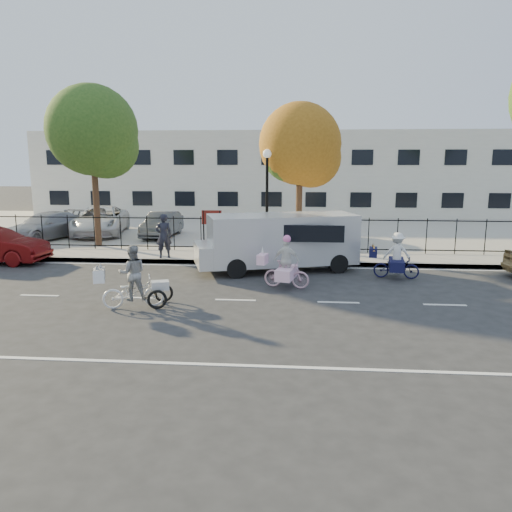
# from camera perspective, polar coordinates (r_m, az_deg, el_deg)

# --- Properties ---
(ground) EXTENTS (120.00, 120.00, 0.00)m
(ground) POSITION_cam_1_polar(r_m,az_deg,el_deg) (14.72, -2.37, -5.06)
(ground) COLOR #333334
(road_markings) EXTENTS (60.00, 9.52, 0.01)m
(road_markings) POSITION_cam_1_polar(r_m,az_deg,el_deg) (14.72, -2.37, -5.05)
(road_markings) COLOR silver
(road_markings) RESTS_ON ground
(curb) EXTENTS (60.00, 0.10, 0.15)m
(curb) POSITION_cam_1_polar(r_m,az_deg,el_deg) (19.58, -0.54, -0.78)
(curb) COLOR #A8A399
(curb) RESTS_ON ground
(sidewalk) EXTENTS (60.00, 2.20, 0.15)m
(sidewalk) POSITION_cam_1_polar(r_m,az_deg,el_deg) (20.61, -0.27, -0.19)
(sidewalk) COLOR #A8A399
(sidewalk) RESTS_ON ground
(parking_lot) EXTENTS (60.00, 15.60, 0.15)m
(parking_lot) POSITION_cam_1_polar(r_m,az_deg,el_deg) (29.36, 1.25, 3.17)
(parking_lot) COLOR #A8A399
(parking_lot) RESTS_ON ground
(iron_fence) EXTENTS (58.00, 0.06, 1.50)m
(iron_fence) POSITION_cam_1_polar(r_m,az_deg,el_deg) (21.55, -0.02, 2.53)
(iron_fence) COLOR black
(iron_fence) RESTS_ON sidewalk
(building) EXTENTS (34.00, 10.00, 6.00)m
(building) POSITION_cam_1_polar(r_m,az_deg,el_deg) (39.09, 2.19, 9.41)
(building) COLOR silver
(building) RESTS_ON ground
(lamppost) EXTENTS (0.36, 0.36, 4.33)m
(lamppost) POSITION_cam_1_polar(r_m,az_deg,el_deg) (20.90, 1.27, 8.36)
(lamppost) COLOR black
(lamppost) RESTS_ON sidewalk
(street_sign) EXTENTS (0.85, 0.06, 1.80)m
(street_sign) POSITION_cam_1_polar(r_m,az_deg,el_deg) (21.32, -5.08, 3.80)
(street_sign) COLOR black
(street_sign) RESTS_ON sidewalk
(zebra_trike) EXTENTS (2.04, 1.30, 1.76)m
(zebra_trike) POSITION_cam_1_polar(r_m,az_deg,el_deg) (14.24, -13.85, -3.11)
(zebra_trike) COLOR white
(zebra_trike) RESTS_ON ground
(unicorn_bike) EXTENTS (1.74, 1.24, 1.72)m
(unicorn_bike) POSITION_cam_1_polar(r_m,az_deg,el_deg) (15.99, 3.41, -1.43)
(unicorn_bike) COLOR #D5A2B6
(unicorn_bike) RESTS_ON ground
(bull_bike) EXTENTS (1.76, 1.22, 1.61)m
(bull_bike) POSITION_cam_1_polar(r_m,az_deg,el_deg) (17.91, 15.70, -0.46)
(bull_bike) COLOR #0F1034
(bull_bike) RESTS_ON ground
(white_van) EXTENTS (6.29, 3.46, 2.08)m
(white_van) POSITION_cam_1_polar(r_m,az_deg,el_deg) (18.44, 2.65, 1.87)
(white_van) COLOR silver
(white_van) RESTS_ON ground
(pedestrian) EXTENTS (0.77, 0.67, 1.79)m
(pedestrian) POSITION_cam_1_polar(r_m,az_deg,el_deg) (20.39, -10.51, 2.28)
(pedestrian) COLOR black
(pedestrian) RESTS_ON sidewalk
(lot_car_a) EXTENTS (3.27, 4.92, 1.32)m
(lot_car_a) POSITION_cam_1_polar(r_m,az_deg,el_deg) (26.98, -22.82, 3.20)
(lot_car_a) COLOR #94959A
(lot_car_a) RESTS_ON parking_lot
(lot_car_b) EXTENTS (3.46, 5.70, 1.48)m
(lot_car_b) POSITION_cam_1_polar(r_m,az_deg,el_deg) (27.72, -17.34, 3.90)
(lot_car_b) COLOR silver
(lot_car_b) RESTS_ON parking_lot
(lot_car_c) EXTENTS (1.40, 3.85, 1.26)m
(lot_car_c) POSITION_cam_1_polar(r_m,az_deg,el_deg) (26.12, -10.68, 3.56)
(lot_car_c) COLOR #44474B
(lot_car_c) RESTS_ON parking_lot
(lot_car_d) EXTENTS (2.12, 4.31, 1.41)m
(lot_car_d) POSITION_cam_1_polar(r_m,az_deg,el_deg) (24.15, 9.63, 3.19)
(lot_car_d) COLOR #B7BCC0
(lot_car_d) RESTS_ON parking_lot
(tree_west) EXTENTS (4.00, 4.00, 7.34)m
(tree_west) POSITION_cam_1_polar(r_m,az_deg,el_deg) (23.82, -17.84, 13.05)
(tree_west) COLOR #442D1D
(tree_west) RESTS_ON ground
(tree_mid) EXTENTS (3.57, 3.55, 6.50)m
(tree_mid) POSITION_cam_1_polar(r_m,az_deg,el_deg) (22.10, 5.42, 12.18)
(tree_mid) COLOR #442D1D
(tree_mid) RESTS_ON ground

